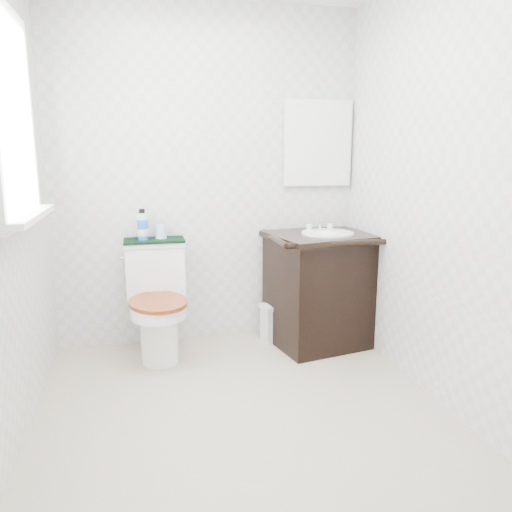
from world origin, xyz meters
name	(u,v)px	position (x,y,z in m)	size (l,w,h in m)	color
floor	(244,416)	(0.00, 0.00, 0.00)	(2.40, 2.40, 0.00)	#B3A690
wall_back	(208,179)	(0.00, 1.20, 1.20)	(2.40, 2.40, 0.00)	silver
wall_front	(340,227)	(0.00, -1.20, 1.20)	(2.40, 2.40, 0.00)	silver
wall_right	(443,188)	(1.10, 0.00, 1.20)	(2.40, 2.40, 0.00)	silver
window	(10,117)	(-1.07, 0.25, 1.55)	(0.02, 0.70, 0.90)	white
mirror	(318,143)	(0.82, 1.18, 1.45)	(0.50, 0.02, 0.60)	silver
toilet	(157,307)	(-0.40, 0.97, 0.34)	(0.42, 0.64, 0.78)	white
vanity	(321,286)	(0.77, 0.90, 0.43)	(0.81, 0.73, 0.92)	black
trash_bin	(274,322)	(0.45, 1.02, 0.14)	(0.22, 0.19, 0.28)	silver
towel	(154,240)	(-0.40, 1.09, 0.79)	(0.41, 0.22, 0.02)	black
mouthwash_bottle	(143,226)	(-0.48, 1.08, 0.89)	(0.07, 0.07, 0.21)	blue
cup	(161,231)	(-0.35, 1.11, 0.85)	(0.08, 0.08, 0.10)	#93BAF0
soap_bar	(312,230)	(0.73, 1.03, 0.83)	(0.07, 0.04, 0.02)	#1A6E7D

